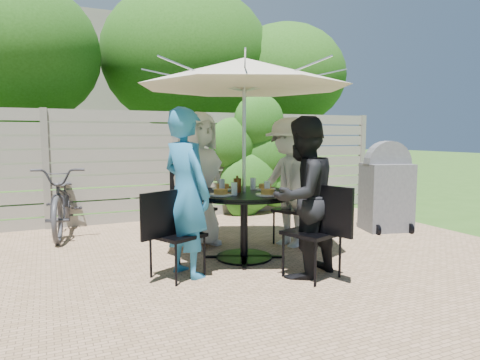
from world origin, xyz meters
name	(u,v)px	position (x,y,z in m)	size (l,w,h in m)	color
backyard_envelope	(114,99)	(0.09, 10.29, 2.61)	(60.00, 60.00, 5.00)	#2E5219
patio_table	(244,213)	(0.06, 0.35, 0.55)	(1.55, 1.55, 0.79)	black
umbrella	(244,73)	(0.06, 0.35, 2.13)	(3.05, 3.05, 2.30)	silver
chair_back	(192,223)	(-0.28, 1.26, 0.29)	(0.61, 0.75, 0.97)	black
person_back	(198,180)	(-0.23, 1.13, 0.87)	(0.85, 0.55, 1.74)	silver
chair_left	(176,253)	(-0.84, 0.01, 0.27)	(0.69, 0.58, 0.91)	black
person_left	(186,193)	(-0.72, 0.06, 0.86)	(0.63, 0.41, 1.72)	teal
chair_front	(313,251)	(0.40, -0.55, 0.29)	(0.59, 0.74, 0.96)	black
person_front	(303,197)	(0.35, -0.43, 0.82)	(0.79, 0.62, 1.63)	black
chair_right	(295,223)	(0.97, 0.69, 0.29)	(0.72, 0.61, 0.95)	black
person_right	(289,183)	(0.84, 0.64, 0.83)	(1.08, 0.62, 1.67)	#BCBBB7
plate_back	(223,187)	(-0.06, 0.69, 0.82)	(0.26, 0.26, 0.06)	white
plate_left	(221,193)	(-0.28, 0.22, 0.82)	(0.26, 0.26, 0.06)	white
plate_front	(268,193)	(0.19, 0.01, 0.82)	(0.26, 0.26, 0.06)	white
plate_right	(265,187)	(0.40, 0.48, 0.82)	(0.26, 0.26, 0.06)	white
glass_back	(222,185)	(-0.13, 0.56, 0.86)	(0.07, 0.07, 0.14)	silver
glass_left	(234,189)	(-0.14, 0.16, 0.86)	(0.07, 0.07, 0.14)	silver
glass_front	(267,187)	(0.25, 0.14, 0.86)	(0.07, 0.07, 0.14)	silver
glass_right	(253,184)	(0.27, 0.54, 0.86)	(0.07, 0.07, 0.14)	silver
syrup_jug	(237,185)	(-0.01, 0.38, 0.87)	(0.09, 0.09, 0.16)	#59280C
coffee_cup	(237,185)	(0.08, 0.59, 0.85)	(0.08, 0.08, 0.12)	#C6B293
bicycle	(64,200)	(-1.77, 2.60, 0.50)	(0.67, 1.92, 1.01)	#333338
bbq_grill	(386,191)	(2.63, 0.81, 0.62)	(0.77, 0.67, 1.36)	#5E5D62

